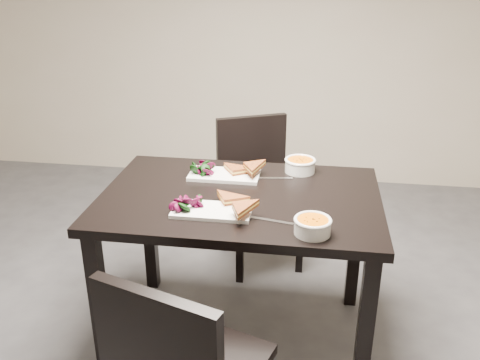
{
  "coord_description": "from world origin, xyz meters",
  "views": [
    {
      "loc": [
        0.77,
        -1.51,
        1.69
      ],
      "look_at": [
        0.48,
        0.49,
        0.82
      ],
      "focal_mm": 38.66,
      "sensor_mm": 36.0,
      "label": 1
    }
  ],
  "objects_px": {
    "plate_near": "(212,211)",
    "soup_bowl_far": "(300,164)",
    "chair_far": "(257,182)",
    "table": "(240,215)",
    "plate_far": "(224,175)",
    "soup_bowl_near": "(313,225)"
  },
  "relations": [
    {
      "from": "chair_far",
      "to": "plate_far",
      "type": "relative_size",
      "value": 2.61
    },
    {
      "from": "chair_far",
      "to": "soup_bowl_far",
      "type": "xyz_separation_m",
      "value": [
        0.26,
        -0.46,
        0.3
      ]
    },
    {
      "from": "soup_bowl_far",
      "to": "plate_near",
      "type": "bearing_deg",
      "value": -124.17
    },
    {
      "from": "plate_near",
      "to": "chair_far",
      "type": "bearing_deg",
      "value": 85.57
    },
    {
      "from": "chair_far",
      "to": "soup_bowl_near",
      "type": "distance_m",
      "value": 1.15
    },
    {
      "from": "chair_far",
      "to": "soup_bowl_far",
      "type": "distance_m",
      "value": 0.61
    },
    {
      "from": "table",
      "to": "plate_far",
      "type": "relative_size",
      "value": 3.69
    },
    {
      "from": "table",
      "to": "soup_bowl_near",
      "type": "bearing_deg",
      "value": -43.37
    },
    {
      "from": "plate_near",
      "to": "soup_bowl_far",
      "type": "xyz_separation_m",
      "value": [
        0.33,
        0.49,
        0.03
      ]
    },
    {
      "from": "soup_bowl_near",
      "to": "plate_far",
      "type": "height_order",
      "value": "soup_bowl_near"
    },
    {
      "from": "plate_near",
      "to": "plate_far",
      "type": "bearing_deg",
      "value": 92.45
    },
    {
      "from": "table",
      "to": "plate_near",
      "type": "xyz_separation_m",
      "value": [
        -0.09,
        -0.18,
        0.11
      ]
    },
    {
      "from": "table",
      "to": "plate_far",
      "type": "height_order",
      "value": "plate_far"
    },
    {
      "from": "chair_far",
      "to": "soup_bowl_near",
      "type": "bearing_deg",
      "value": -97.67
    },
    {
      "from": "plate_far",
      "to": "soup_bowl_far",
      "type": "xyz_separation_m",
      "value": [
        0.35,
        0.11,
        0.03
      ]
    },
    {
      "from": "soup_bowl_near",
      "to": "soup_bowl_far",
      "type": "relative_size",
      "value": 0.95
    },
    {
      "from": "soup_bowl_near",
      "to": "plate_far",
      "type": "distance_m",
      "value": 0.64
    },
    {
      "from": "soup_bowl_near",
      "to": "chair_far",
      "type": "bearing_deg",
      "value": 107.2
    },
    {
      "from": "chair_far",
      "to": "plate_far",
      "type": "height_order",
      "value": "chair_far"
    },
    {
      "from": "chair_far",
      "to": "soup_bowl_far",
      "type": "height_order",
      "value": "chair_far"
    },
    {
      "from": "plate_near",
      "to": "soup_bowl_far",
      "type": "height_order",
      "value": "soup_bowl_far"
    },
    {
      "from": "chair_far",
      "to": "soup_bowl_far",
      "type": "bearing_deg",
      "value": -85.59
    }
  ]
}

